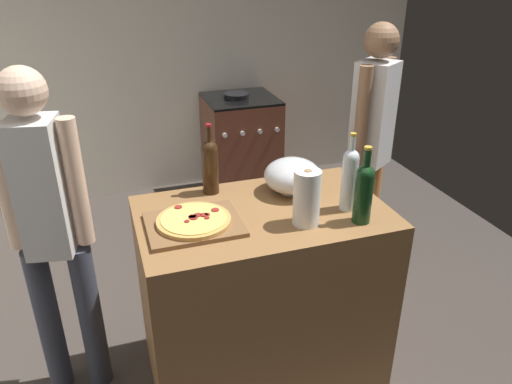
# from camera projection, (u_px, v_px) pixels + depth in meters

# --- Properties ---
(ground_plane) EXTENTS (4.40, 3.56, 0.02)m
(ground_plane) POSITION_uv_depth(u_px,v_px,m) (226.00, 270.00, 3.42)
(ground_plane) COLOR #3F3833
(kitchen_wall_rear) EXTENTS (4.40, 0.10, 2.60)m
(kitchen_wall_rear) POSITION_uv_depth(u_px,v_px,m) (174.00, 41.00, 4.15)
(kitchen_wall_rear) COLOR silver
(kitchen_wall_rear) RESTS_ON ground_plane
(counter) EXTENTS (1.13, 0.69, 0.93)m
(counter) POSITION_uv_depth(u_px,v_px,m) (262.00, 293.00, 2.44)
(counter) COLOR olive
(counter) RESTS_ON ground_plane
(cutting_board) EXTENTS (0.40, 0.32, 0.02)m
(cutting_board) POSITION_uv_depth(u_px,v_px,m) (194.00, 224.00, 2.10)
(cutting_board) COLOR brown
(cutting_board) RESTS_ON counter
(pizza) EXTENTS (0.32, 0.32, 0.03)m
(pizza) POSITION_uv_depth(u_px,v_px,m) (194.00, 220.00, 2.10)
(pizza) COLOR tan
(pizza) RESTS_ON cutting_board
(mixing_bowl) EXTENTS (0.28, 0.28, 0.17)m
(mixing_bowl) POSITION_uv_depth(u_px,v_px,m) (292.00, 176.00, 2.38)
(mixing_bowl) COLOR #B2B2B7
(mixing_bowl) RESTS_ON counter
(paper_towel_roll) EXTENTS (0.12, 0.12, 0.25)m
(paper_towel_roll) POSITION_uv_depth(u_px,v_px,m) (307.00, 198.00, 2.08)
(paper_towel_roll) COLOR white
(paper_towel_roll) RESTS_ON counter
(wine_bottle_clear) EXTENTS (0.07, 0.07, 0.36)m
(wine_bottle_clear) POSITION_uv_depth(u_px,v_px,m) (350.00, 177.00, 2.18)
(wine_bottle_clear) COLOR silver
(wine_bottle_clear) RESTS_ON counter
(wine_bottle_amber) EXTENTS (0.08, 0.08, 0.35)m
(wine_bottle_amber) POSITION_uv_depth(u_px,v_px,m) (364.00, 190.00, 2.08)
(wine_bottle_amber) COLOR #143819
(wine_bottle_amber) RESTS_ON counter
(wine_bottle_dark) EXTENTS (0.08, 0.08, 0.35)m
(wine_bottle_dark) POSITION_uv_depth(u_px,v_px,m) (210.00, 164.00, 2.35)
(wine_bottle_dark) COLOR #331E0F
(wine_bottle_dark) RESTS_ON counter
(stove) EXTENTS (0.59, 0.60, 0.92)m
(stove) POSITION_uv_depth(u_px,v_px,m) (241.00, 147.00, 4.31)
(stove) COLOR brown
(stove) RESTS_ON ground_plane
(person_in_stripes) EXTENTS (0.35, 0.23, 1.60)m
(person_in_stripes) POSITION_uv_depth(u_px,v_px,m) (50.00, 227.00, 2.13)
(person_in_stripes) COLOR #383D4C
(person_in_stripes) RESTS_ON ground_plane
(person_in_red) EXTENTS (0.32, 0.28, 1.64)m
(person_in_red) POSITION_uv_depth(u_px,v_px,m) (370.00, 143.00, 2.98)
(person_in_red) COLOR #D88C4C
(person_in_red) RESTS_ON ground_plane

